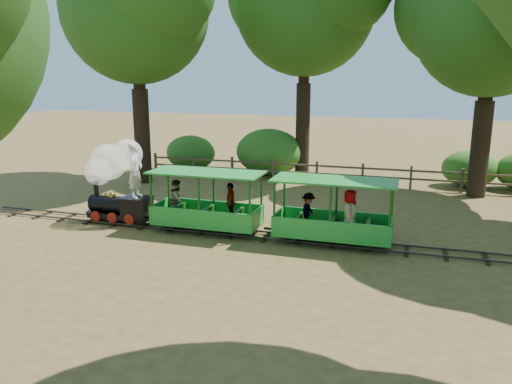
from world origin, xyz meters
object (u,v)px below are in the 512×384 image
(fence, at_px, (339,172))
(carriage_front, at_px, (204,207))
(carriage_rear, at_px, (332,218))
(locomotive, at_px, (116,175))

(fence, bearing_deg, carriage_front, -110.43)
(carriage_front, relative_size, carriage_rear, 1.00)
(carriage_front, height_order, fence, carriage_front)
(locomotive, bearing_deg, carriage_rear, -0.95)
(locomotive, height_order, carriage_front, locomotive)
(locomotive, relative_size, carriage_front, 0.81)
(locomotive, relative_size, carriage_rear, 0.81)
(carriage_front, bearing_deg, locomotive, 178.79)
(carriage_front, height_order, carriage_rear, same)
(locomotive, xyz_separation_m, carriage_rear, (7.01, -0.12, -0.81))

